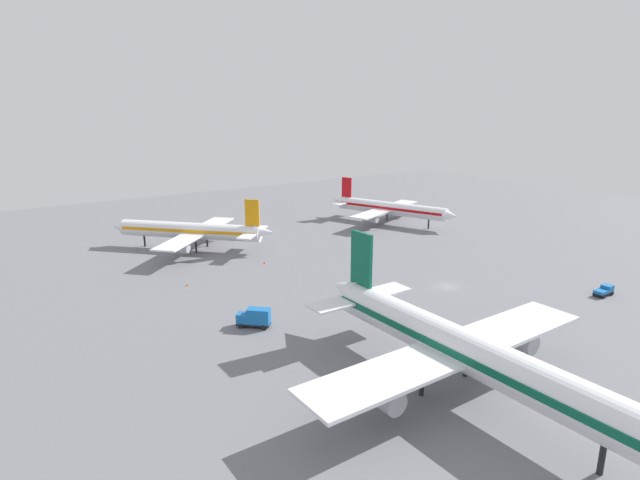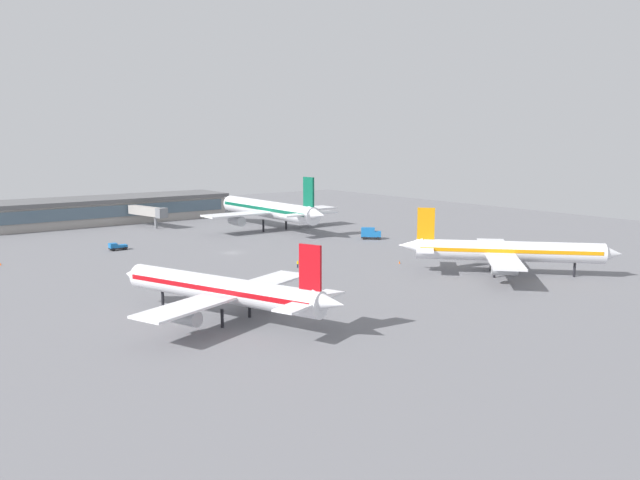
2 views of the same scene
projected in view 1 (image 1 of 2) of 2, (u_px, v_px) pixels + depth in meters
name	position (u px, v px, depth m)	size (l,w,h in m)	color
ground	(447.00, 287.00, 104.91)	(288.00, 288.00, 0.00)	slate
airplane_at_gate	(389.00, 208.00, 161.11)	(34.92, 42.41, 13.39)	white
airplane_taxiing	(466.00, 351.00, 63.54)	(45.52, 56.99, 17.39)	white
airplane_distant	(192.00, 231.00, 131.19)	(34.76, 36.21, 13.76)	white
pushback_tractor	(604.00, 291.00, 99.82)	(4.41, 2.23, 1.90)	black
catering_truck	(255.00, 318.00, 85.18)	(5.36, 5.25, 3.30)	black
ground_crew_worker	(361.00, 256.00, 123.51)	(0.51, 0.53, 1.67)	#1E2338
safety_cone_near_gate	(187.00, 285.00, 105.20)	(0.44, 0.44, 0.60)	#EA590C
safety_cone_mid_apron	(264.00, 263.00, 120.00)	(0.44, 0.44, 0.60)	#EA590C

